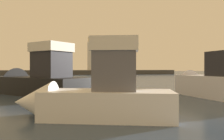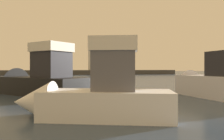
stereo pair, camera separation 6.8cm
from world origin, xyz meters
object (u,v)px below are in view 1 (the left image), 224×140
at_px(mooring_buoy, 39,82).
at_px(motorboat_0, 212,82).
at_px(motorboat_2, 32,80).
at_px(lighthouse, 91,54).
at_px(motorboat_1, 90,96).

bearing_deg(mooring_buoy, motorboat_0, -45.94).
distance_m(motorboat_0, mooring_buoy, 18.47).
xyz_separation_m(motorboat_0, motorboat_2, (-12.63, 4.77, 0.07)).
xyz_separation_m(lighthouse, motorboat_0, (0.12, -58.56, -5.75)).
relative_size(lighthouse, mooring_buoy, 12.11).
xyz_separation_m(lighthouse, mooring_buoy, (-12.71, -45.29, -6.35)).
bearing_deg(motorboat_0, mooring_buoy, 134.06).
height_order(motorboat_2, mooring_buoy, motorboat_2).
bearing_deg(motorboat_0, motorboat_2, 159.32).
height_order(lighthouse, motorboat_1, lighthouse).
height_order(lighthouse, mooring_buoy, lighthouse).
bearing_deg(lighthouse, motorboat_0, -89.88).
relative_size(motorboat_0, motorboat_2, 1.03).
xyz_separation_m(lighthouse, motorboat_2, (-12.51, -53.79, -5.68)).
bearing_deg(motorboat_1, mooring_buoy, 100.80).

